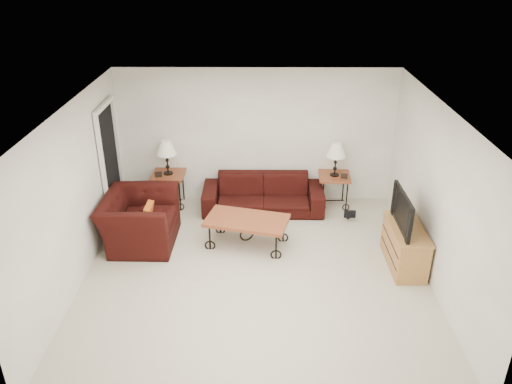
# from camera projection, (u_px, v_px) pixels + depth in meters

# --- Properties ---
(ground) EXTENTS (5.00, 5.00, 0.00)m
(ground) POSITION_uv_depth(u_px,v_px,m) (256.00, 273.00, 7.52)
(ground) COLOR beige
(ground) RESTS_ON ground
(wall_back) EXTENTS (5.00, 0.02, 2.50)m
(wall_back) POSITION_uv_depth(u_px,v_px,m) (257.00, 136.00, 9.23)
(wall_back) COLOR white
(wall_back) RESTS_ON ground
(wall_front) EXTENTS (5.00, 0.02, 2.50)m
(wall_front) POSITION_uv_depth(u_px,v_px,m) (253.00, 318.00, 4.73)
(wall_front) COLOR white
(wall_front) RESTS_ON ground
(wall_left) EXTENTS (0.02, 5.00, 2.50)m
(wall_left) POSITION_uv_depth(u_px,v_px,m) (75.00, 197.00, 7.00)
(wall_left) COLOR white
(wall_left) RESTS_ON ground
(wall_right) EXTENTS (0.02, 5.00, 2.50)m
(wall_right) POSITION_uv_depth(u_px,v_px,m) (438.00, 198.00, 6.96)
(wall_right) COLOR white
(wall_right) RESTS_ON ground
(ceiling) EXTENTS (5.00, 5.00, 0.00)m
(ceiling) POSITION_uv_depth(u_px,v_px,m) (256.00, 110.00, 6.43)
(ceiling) COLOR white
(ceiling) RESTS_ON wall_back
(doorway) EXTENTS (0.08, 0.94, 2.04)m
(doorway) POSITION_uv_depth(u_px,v_px,m) (111.00, 166.00, 8.58)
(doorway) COLOR black
(doorway) RESTS_ON ground
(sofa) EXTENTS (2.17, 0.85, 0.63)m
(sofa) POSITION_uv_depth(u_px,v_px,m) (263.00, 194.00, 9.20)
(sofa) COLOR black
(sofa) RESTS_ON ground
(side_table_left) EXTENTS (0.59, 0.59, 0.64)m
(side_table_left) POSITION_uv_depth(u_px,v_px,m) (170.00, 189.00, 9.38)
(side_table_left) COLOR brown
(side_table_left) RESTS_ON ground
(side_table_right) EXTENTS (0.60, 0.60, 0.62)m
(side_table_right) POSITION_uv_depth(u_px,v_px,m) (333.00, 190.00, 9.36)
(side_table_right) COLOR brown
(side_table_right) RESTS_ON ground
(lamp_left) EXTENTS (0.37, 0.37, 0.64)m
(lamp_left) POSITION_uv_depth(u_px,v_px,m) (167.00, 158.00, 9.10)
(lamp_left) COLOR black
(lamp_left) RESTS_ON side_table_left
(lamp_right) EXTENTS (0.37, 0.37, 0.62)m
(lamp_right) POSITION_uv_depth(u_px,v_px,m) (336.00, 160.00, 9.09)
(lamp_right) COLOR black
(lamp_right) RESTS_ON side_table_right
(photo_frame_left) EXTENTS (0.13, 0.04, 0.11)m
(photo_frame_left) POSITION_uv_depth(u_px,v_px,m) (158.00, 174.00, 9.08)
(photo_frame_left) COLOR black
(photo_frame_left) RESTS_ON side_table_left
(photo_frame_right) EXTENTS (0.12, 0.05, 0.10)m
(photo_frame_right) POSITION_uv_depth(u_px,v_px,m) (344.00, 176.00, 9.07)
(photo_frame_right) COLOR black
(photo_frame_right) RESTS_ON side_table_right
(coffee_table) EXTENTS (1.42, 0.99, 0.48)m
(coffee_table) POSITION_uv_depth(u_px,v_px,m) (247.00, 232.00, 8.13)
(coffee_table) COLOR brown
(coffee_table) RESTS_ON ground
(armchair) EXTENTS (1.13, 1.28, 0.82)m
(armchair) POSITION_uv_depth(u_px,v_px,m) (139.00, 220.00, 8.14)
(armchair) COLOR black
(armchair) RESTS_ON ground
(throw_pillow) EXTENTS (0.10, 0.37, 0.37)m
(throw_pillow) POSITION_uv_depth(u_px,v_px,m) (147.00, 215.00, 8.05)
(throw_pillow) COLOR #DA4C1B
(throw_pillow) RESTS_ON armchair
(tv_stand) EXTENTS (0.45, 1.08, 0.65)m
(tv_stand) POSITION_uv_depth(u_px,v_px,m) (405.00, 246.00, 7.59)
(tv_stand) COLOR #BF9147
(tv_stand) RESTS_ON ground
(television) EXTENTS (0.13, 0.97, 0.56)m
(television) POSITION_uv_depth(u_px,v_px,m) (409.00, 211.00, 7.33)
(television) COLOR black
(television) RESTS_ON tv_stand
(backpack) EXTENTS (0.32, 0.25, 0.40)m
(backpack) POSITION_uv_depth(u_px,v_px,m) (349.00, 209.00, 8.92)
(backpack) COLOR black
(backpack) RESTS_ON ground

